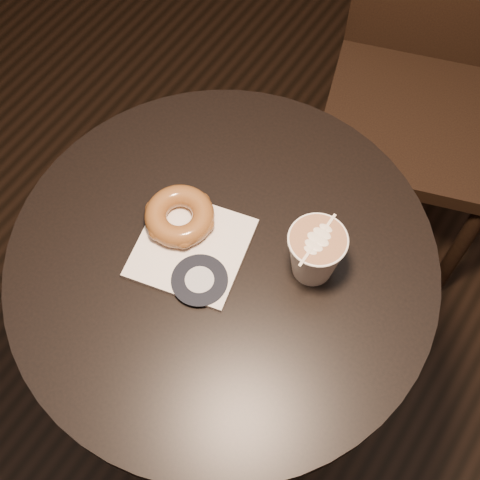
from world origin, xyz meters
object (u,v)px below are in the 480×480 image
(pastry_bag, at_px, (191,248))
(latte_cup, at_px, (315,254))
(chair, at_px, (438,50))
(doughnut, at_px, (180,216))
(cafe_table, at_px, (224,306))

(pastry_bag, height_order, latte_cup, latte_cup)
(chair, height_order, doughnut, chair)
(doughnut, bearing_deg, latte_cup, 12.79)
(chair, bearing_deg, latte_cup, -102.83)
(cafe_table, xyz_separation_m, latte_cup, (0.13, 0.07, 0.25))
(pastry_bag, bearing_deg, latte_cup, 10.34)
(pastry_bag, relative_size, doughnut, 1.50)
(cafe_table, distance_m, chair, 0.75)
(latte_cup, bearing_deg, doughnut, -167.21)
(doughnut, height_order, latte_cup, latte_cup)
(chair, distance_m, latte_cup, 0.72)
(cafe_table, bearing_deg, pastry_bag, -166.85)
(cafe_table, distance_m, doughnut, 0.24)
(chair, relative_size, doughnut, 9.43)
(cafe_table, xyz_separation_m, chair, (0.06, 0.75, 0.05))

